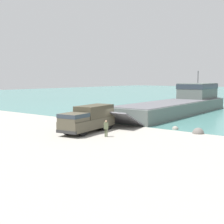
# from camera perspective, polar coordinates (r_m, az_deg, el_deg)

# --- Properties ---
(ground_plane) EXTENTS (240.00, 240.00, 0.00)m
(ground_plane) POSITION_cam_1_polar(r_m,az_deg,el_deg) (37.28, 1.27, -3.23)
(ground_plane) COLOR #9E998E
(landing_craft) EXTENTS (8.19, 34.85, 7.48)m
(landing_craft) POSITION_cam_1_polar(r_m,az_deg,el_deg) (56.57, 12.45, 1.70)
(landing_craft) COLOR #56605B
(landing_craft) RESTS_ON ground_plane
(military_truck) EXTENTS (3.58, 8.24, 2.96)m
(military_truck) POSITION_cam_1_polar(r_m,az_deg,el_deg) (35.57, -4.40, -1.18)
(military_truck) COLOR #4C4738
(military_truck) RESTS_ON ground_plane
(soldier_on_ramp) EXTENTS (0.49, 0.37, 1.75)m
(soldier_on_ramp) POSITION_cam_1_polar(r_m,az_deg,el_deg) (32.57, -1.09, -2.82)
(soldier_on_ramp) COLOR #566042
(soldier_on_ramp) RESTS_ON ground_plane
(mooring_bollard) EXTENTS (0.27, 0.27, 0.83)m
(mooring_bollard) POSITION_cam_1_polar(r_m,az_deg,el_deg) (42.91, -4.07, -1.38)
(mooring_bollard) COLOR #333338
(mooring_bollard) RESTS_ON ground_plane
(shoreline_rock_a) EXTENTS (0.78, 0.78, 0.78)m
(shoreline_rock_a) POSITION_cam_1_polar(r_m,az_deg,el_deg) (38.25, 11.49, -3.12)
(shoreline_rock_a) COLOR gray
(shoreline_rock_a) RESTS_ON ground_plane
(shoreline_rock_b) EXTENTS (1.30, 1.30, 1.30)m
(shoreline_rock_b) POSITION_cam_1_polar(r_m,az_deg,el_deg) (35.98, 15.48, -3.81)
(shoreline_rock_b) COLOR #66605B
(shoreline_rock_b) RESTS_ON ground_plane
(shoreline_rock_c) EXTENTS (1.34, 1.34, 1.34)m
(shoreline_rock_c) POSITION_cam_1_polar(r_m,az_deg,el_deg) (45.73, -4.46, -1.48)
(shoreline_rock_c) COLOR gray
(shoreline_rock_c) RESTS_ON ground_plane
(shoreline_rock_d) EXTENTS (0.75, 0.75, 0.75)m
(shoreline_rock_d) POSITION_cam_1_polar(r_m,az_deg,el_deg) (47.25, -7.76, -1.27)
(shoreline_rock_d) COLOR gray
(shoreline_rock_d) RESTS_ON ground_plane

